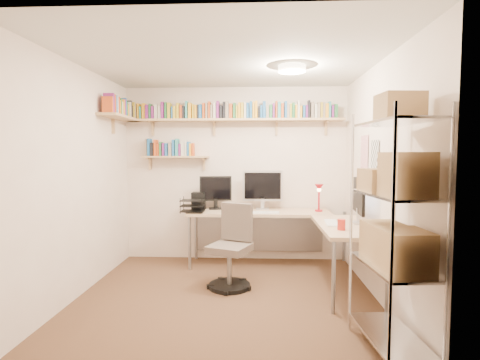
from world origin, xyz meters
The scene contains 6 objects.
ground centered at (0.00, 0.00, 0.00)m, with size 3.20×3.20×0.00m, color #432D1D.
room_shell centered at (0.00, 0.00, 1.55)m, with size 3.24×3.04×2.52m.
wall_shelves centered at (-0.42, 1.30, 2.03)m, with size 3.12×1.09×0.80m.
corner_desk centered at (0.49, 0.93, 0.75)m, with size 2.32×1.92×1.31m.
office_chair centered at (0.03, 0.31, 0.40)m, with size 0.56×0.56×0.96m.
wire_rack centered at (1.36, -1.13, 1.14)m, with size 0.47×0.84×1.98m.
Camera 1 is at (0.34, -3.94, 1.54)m, focal length 28.00 mm.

